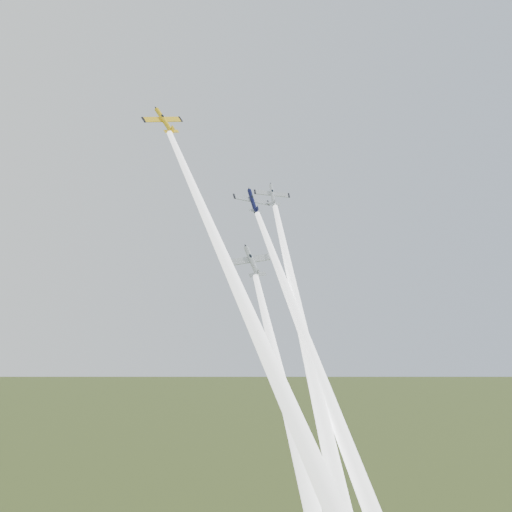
# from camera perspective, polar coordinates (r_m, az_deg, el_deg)

# --- Properties ---
(plane_yellow) EXTENTS (9.40, 5.96, 8.58)m
(plane_yellow) POSITION_cam_1_polar(r_m,az_deg,el_deg) (115.69, -8.17, 11.82)
(plane_yellow) COLOR yellow
(smoke_trail_yellow) EXTENTS (5.60, 45.34, 61.50)m
(smoke_trail_yellow) POSITION_cam_1_polar(r_m,az_deg,el_deg) (90.59, -1.07, -4.23)
(smoke_trail_yellow) COLOR white
(plane_navy) EXTENTS (8.42, 6.00, 7.29)m
(plane_navy) POSITION_cam_1_polar(r_m,az_deg,el_deg) (117.89, -0.32, 4.91)
(plane_navy) COLOR #0B0E34
(smoke_trail_navy) EXTENTS (7.63, 42.09, 57.03)m
(smoke_trail_navy) POSITION_cam_1_polar(r_m,az_deg,el_deg) (97.26, 5.73, -10.64)
(smoke_trail_navy) COLOR white
(plane_silver_right) EXTENTS (8.54, 7.01, 6.64)m
(plane_silver_right) POSITION_cam_1_polar(r_m,az_deg,el_deg) (121.58, 1.47, 5.47)
(plane_silver_right) COLOR #B3BAC2
(smoke_trail_silver_right) EXTENTS (17.79, 40.37, 57.22)m
(smoke_trail_silver_right) POSITION_cam_1_polar(r_m,az_deg,el_deg) (98.36, 4.85, -9.57)
(smoke_trail_silver_right) COLOR white
(plane_silver_low) EXTENTS (8.36, 8.00, 8.60)m
(plane_silver_low) POSITION_cam_1_polar(r_m,az_deg,el_deg) (107.80, -0.36, -0.48)
(plane_silver_low) COLOR #A2AAB0
(smoke_trail_silver_low) EXTENTS (11.68, 32.51, 44.42)m
(smoke_trail_silver_low) POSITION_cam_1_polar(r_m,az_deg,el_deg) (92.06, 3.12, -14.47)
(smoke_trail_silver_low) COLOR white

